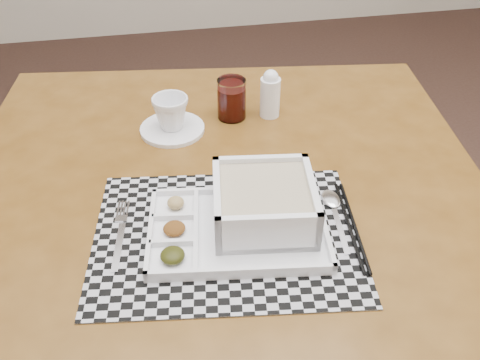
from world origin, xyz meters
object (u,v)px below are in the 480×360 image
object	(u,v)px
serving_tray	(256,211)
juice_glass	(232,100)
dining_table	(223,220)
creamer_bottle	(270,94)
cup	(171,113)

from	to	relation	value
serving_tray	juice_glass	xyz separation A→B (m)	(0.03, 0.39, 0.01)
serving_tray	juice_glass	bearing A→B (deg)	86.10
dining_table	creamer_bottle	distance (m)	0.34
serving_tray	creamer_bottle	size ratio (longest dim) A/B	2.90
juice_glass	creamer_bottle	bearing A→B (deg)	-5.09
serving_tray	cup	distance (m)	0.38
serving_tray	cup	world-z (taller)	serving_tray
dining_table	cup	xyz separation A→B (m)	(-0.08, 0.24, 0.13)
cup	creamer_bottle	size ratio (longest dim) A/B	0.70
dining_table	juice_glass	world-z (taller)	juice_glass
serving_tray	creamer_bottle	distance (m)	0.40
serving_tray	cup	size ratio (longest dim) A/B	4.16
dining_table	cup	distance (m)	0.28
dining_table	creamer_bottle	world-z (taller)	creamer_bottle
cup	juice_glass	distance (m)	0.15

